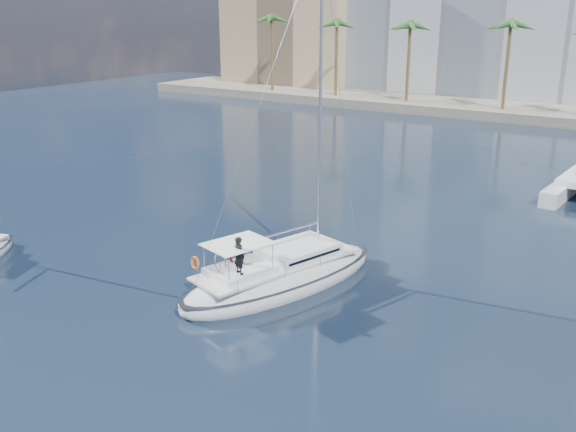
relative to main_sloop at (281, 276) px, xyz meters
The scene contains 8 objects.
ground 1.06m from the main_sloop, 122.45° to the right, with size 160.00×160.00×0.00m, color black.
quay 60.23m from the main_sloop, 90.47° to the left, with size 120.00×14.00×1.20m, color gray.
building_modern 74.53m from the main_sloop, 99.81° to the left, with size 42.00×16.00×28.00m, color silver.
building_tan_left 81.06m from the main_sloop, 121.91° to the left, with size 22.00×14.00×22.00m, color tan.
palm_left 66.68m from the main_sloop, 121.52° to the left, with size 3.60×3.60×12.30m.
palm_centre 57.07m from the main_sloop, 90.50° to the left, with size 3.60×3.60×12.30m.
main_sloop is the anchor object (origin of this frame).
seagull 4.70m from the main_sloop, 73.62° to the left, with size 1.02×0.44×0.19m.
Camera 1 is at (16.78, -23.30, 13.17)m, focal length 40.00 mm.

